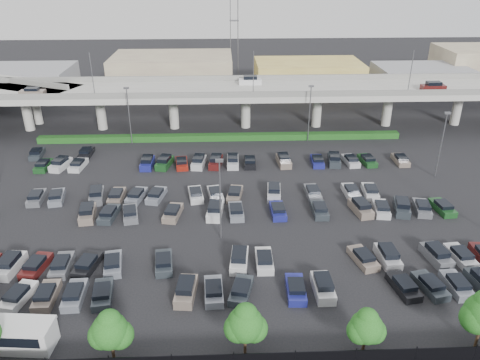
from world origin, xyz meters
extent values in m
plane|color=black|center=(0.00, 0.00, 0.00)|extent=(280.00, 280.00, 0.00)
cube|color=#999890|center=(0.00, 32.00, 7.25)|extent=(150.00, 13.00, 1.10)
cube|color=slate|center=(0.00, 25.75, 8.30)|extent=(150.00, 0.50, 1.00)
cube|color=slate|center=(0.00, 38.25, 8.30)|extent=(150.00, 0.50, 1.00)
cylinder|color=#999890|center=(-37.00, 32.00, 3.35)|extent=(1.80, 1.80, 6.70)
cube|color=slate|center=(-37.00, 32.00, 6.50)|extent=(2.60, 9.75, 0.50)
cylinder|color=#999890|center=(-23.00, 32.00, 3.35)|extent=(1.80, 1.80, 6.70)
cube|color=slate|center=(-23.00, 32.00, 6.50)|extent=(2.60, 9.75, 0.50)
cylinder|color=#999890|center=(-9.00, 32.00, 3.35)|extent=(1.80, 1.80, 6.70)
cube|color=slate|center=(-9.00, 32.00, 6.50)|extent=(2.60, 9.75, 0.50)
cylinder|color=#999890|center=(5.00, 32.00, 3.35)|extent=(1.80, 1.80, 6.70)
cube|color=slate|center=(5.00, 32.00, 6.50)|extent=(2.60, 9.75, 0.50)
cylinder|color=#999890|center=(19.00, 32.00, 3.35)|extent=(1.80, 1.80, 6.70)
cube|color=slate|center=(19.00, 32.00, 6.50)|extent=(2.60, 9.75, 0.50)
cylinder|color=#999890|center=(33.00, 32.00, 3.35)|extent=(1.80, 1.80, 6.70)
cube|color=slate|center=(33.00, 32.00, 6.50)|extent=(2.60, 9.75, 0.50)
cylinder|color=#999890|center=(47.00, 32.00, 3.35)|extent=(1.80, 1.80, 6.70)
cube|color=slate|center=(47.00, 32.00, 6.50)|extent=(2.60, 9.75, 0.50)
cube|color=#796A5F|center=(-34.00, 29.00, 8.21)|extent=(4.40, 1.82, 0.82)
cube|color=black|center=(-34.00, 29.00, 8.84)|extent=(2.30, 1.60, 0.50)
cube|color=silver|center=(6.00, 35.00, 8.32)|extent=(4.40, 1.82, 1.05)
cube|color=black|center=(6.00, 35.00, 9.14)|extent=(2.60, 1.60, 0.65)
cube|color=#4A1413|center=(40.00, 29.00, 8.32)|extent=(4.40, 1.82, 1.05)
cube|color=black|center=(40.00, 29.00, 9.14)|extent=(2.60, 1.60, 0.65)
cylinder|color=#525257|center=(-22.00, 25.90, 11.80)|extent=(0.14, 0.14, 8.00)
cylinder|color=#525257|center=(6.00, 25.90, 11.80)|extent=(0.14, 0.14, 8.00)
cylinder|color=#525257|center=(34.00, 25.90, 11.80)|extent=(0.14, 0.14, 8.00)
cylinder|color=#999890|center=(-36.59, 35.82, 3.35)|extent=(1.60, 1.60, 6.70)
cube|color=#123E14|center=(0.00, 25.00, 0.55)|extent=(66.00, 1.60, 1.10)
cylinder|color=black|center=(6.00, -28.00, 1.00)|extent=(0.10, 0.10, 2.00)
cylinder|color=black|center=(11.00, -28.00, 1.00)|extent=(0.10, 0.10, 2.00)
cylinder|color=black|center=(16.00, -28.00, 1.00)|extent=(0.10, 0.10, 2.00)
cylinder|color=black|center=(21.00, -28.00, 1.00)|extent=(0.10, 0.10, 2.00)
cylinder|color=#332316|center=(-9.00, -26.67, 0.98)|extent=(0.26, 0.26, 1.96)
sphere|color=#174813|center=(-9.00, -26.67, 3.37)|extent=(3.04, 3.04, 3.04)
sphere|color=#174813|center=(-8.29, -26.57, 2.82)|extent=(2.39, 2.39, 2.39)
sphere|color=#174813|center=(-9.60, -26.75, 3.04)|extent=(2.39, 2.39, 2.39)
sphere|color=#174813|center=(-8.96, -26.55, 4.24)|extent=(2.06, 2.06, 2.06)
cylinder|color=#332316|center=(2.00, -26.39, 0.99)|extent=(0.26, 0.26, 1.97)
sphere|color=#174813|center=(2.00, -26.39, 3.39)|extent=(3.07, 3.07, 3.07)
sphere|color=#174813|center=(2.71, -26.29, 2.85)|extent=(2.41, 2.41, 2.41)
sphere|color=#174813|center=(1.40, -26.47, 3.07)|extent=(2.41, 2.41, 2.41)
sphere|color=#174813|center=(2.04, -26.27, 4.27)|extent=(2.08, 2.08, 2.08)
cylinder|color=#332316|center=(12.00, -26.82, 0.90)|extent=(0.26, 0.26, 1.80)
sphere|color=#174813|center=(12.00, -26.82, 3.09)|extent=(2.79, 2.79, 2.79)
sphere|color=#174813|center=(12.65, -26.72, 2.59)|extent=(2.19, 2.19, 2.19)
sphere|color=#174813|center=(11.45, -26.90, 2.79)|extent=(2.19, 2.19, 2.19)
sphere|color=#174813|center=(12.04, -26.70, 3.89)|extent=(1.89, 1.89, 1.89)
cylinder|color=#332316|center=(22.00, -26.38, 1.10)|extent=(0.26, 0.26, 2.21)
sphere|color=#174813|center=(21.33, -26.46, 3.43)|extent=(2.70, 2.70, 2.70)
cube|color=silver|center=(-18.30, -24.56, 1.11)|extent=(7.82, 3.21, 2.22)
cube|color=black|center=(-18.30, -24.56, 1.64)|extent=(6.77, 3.18, 1.01)
cube|color=silver|center=(-18.30, -24.56, 2.35)|extent=(7.93, 3.33, 0.26)
cube|color=silver|center=(-20.00, -18.50, 0.41)|extent=(2.76, 4.70, 0.82)
cube|color=black|center=(-20.00, -18.69, 1.04)|extent=(2.08, 2.60, 0.50)
cube|color=#796A5F|center=(-17.25, -18.50, 0.41)|extent=(1.92, 4.44, 0.82)
cube|color=black|center=(-17.25, -18.70, 1.04)|extent=(1.66, 2.34, 0.50)
cube|color=slate|center=(-14.50, -18.50, 0.41)|extent=(1.99, 4.47, 0.82)
cube|color=black|center=(-14.50, -18.70, 1.04)|extent=(1.69, 2.36, 0.50)
cube|color=#2A3036|center=(-11.75, -18.50, 0.41)|extent=(2.37, 4.60, 0.82)
cube|color=black|center=(-11.75, -18.70, 1.04)|extent=(1.88, 2.49, 0.50)
cube|color=#796A5F|center=(-3.50, -18.50, 0.53)|extent=(2.25, 4.56, 1.05)
cube|color=black|center=(-3.50, -18.50, 1.34)|extent=(1.85, 2.75, 0.65)
cube|color=slate|center=(-0.75, -18.50, 0.41)|extent=(2.04, 4.49, 0.82)
cube|color=black|center=(-0.75, -18.70, 1.04)|extent=(1.72, 2.38, 0.50)
cube|color=#2A3036|center=(2.00, -18.50, 0.41)|extent=(2.83, 4.71, 0.82)
cube|color=black|center=(2.00, -18.69, 1.04)|extent=(2.11, 2.62, 0.50)
cube|color=navy|center=(7.50, -18.50, 0.41)|extent=(2.00, 4.47, 0.82)
cube|color=black|center=(7.50, -18.70, 1.04)|extent=(1.69, 2.36, 0.50)
cube|color=silver|center=(10.25, -18.50, 0.53)|extent=(1.88, 4.43, 1.05)
cube|color=black|center=(10.25, -18.50, 1.34)|extent=(1.64, 2.62, 0.65)
cube|color=black|center=(18.50, -18.50, 0.41)|extent=(2.54, 4.64, 0.82)
cube|color=black|center=(18.50, -18.70, 1.04)|extent=(1.97, 2.54, 0.50)
cube|color=#2A3036|center=(21.25, -18.50, 0.41)|extent=(2.71, 4.69, 0.82)
cube|color=black|center=(21.25, -18.70, 1.04)|extent=(2.05, 2.59, 0.50)
cube|color=slate|center=(24.00, -18.50, 0.41)|extent=(2.03, 4.48, 0.82)
cube|color=black|center=(24.00, -18.70, 1.04)|extent=(1.71, 2.38, 0.50)
cube|color=silver|center=(-22.75, -13.50, 0.53)|extent=(2.31, 4.58, 1.05)
cube|color=black|center=(-22.75, -13.50, 1.34)|extent=(1.89, 2.77, 0.65)
cube|color=#4A1413|center=(-20.00, -13.50, 0.41)|extent=(2.50, 4.63, 0.82)
cube|color=black|center=(-20.00, -13.70, 1.04)|extent=(1.95, 2.53, 0.50)
cube|color=#595B61|center=(-17.25, -13.50, 0.41)|extent=(1.98, 4.46, 0.82)
cube|color=black|center=(-17.25, -13.70, 1.04)|extent=(1.69, 2.36, 0.50)
cube|color=black|center=(-14.50, -13.50, 0.41)|extent=(2.65, 4.67, 0.82)
cube|color=black|center=(-14.50, -13.70, 1.04)|extent=(2.02, 2.57, 0.50)
cube|color=slate|center=(-11.75, -13.50, 0.41)|extent=(2.53, 4.64, 0.82)
cube|color=black|center=(-11.75, -13.70, 1.04)|extent=(1.96, 2.54, 0.50)
cube|color=#2A3036|center=(-6.25, -13.50, 0.41)|extent=(2.31, 4.58, 0.82)
cube|color=black|center=(-6.25, -13.70, 1.04)|extent=(1.86, 2.47, 0.50)
cube|color=silver|center=(2.00, -13.50, 0.53)|extent=(2.28, 4.57, 1.05)
cube|color=black|center=(2.00, -13.50, 1.34)|extent=(1.87, 2.76, 0.65)
cube|color=silver|center=(4.75, -13.50, 0.41)|extent=(1.84, 4.41, 0.82)
cube|color=black|center=(4.75, -13.70, 1.04)|extent=(1.61, 2.31, 0.50)
cube|color=#796A5F|center=(15.75, -13.50, 0.41)|extent=(2.79, 4.70, 0.82)
cube|color=black|center=(15.75, -13.69, 1.04)|extent=(2.09, 2.61, 0.50)
cube|color=silver|center=(18.50, -13.50, 0.53)|extent=(1.97, 4.46, 1.05)
cube|color=black|center=(18.50, -13.50, 1.34)|extent=(1.69, 2.65, 0.65)
cube|color=#595B61|center=(24.00, -13.50, 0.53)|extent=(2.46, 4.62, 1.05)
cube|color=black|center=(24.00, -13.50, 1.34)|extent=(1.97, 2.81, 0.65)
cube|color=silver|center=(26.75, -13.50, 0.41)|extent=(2.27, 4.57, 0.82)
cube|color=black|center=(26.75, -13.70, 1.04)|extent=(1.83, 2.45, 0.50)
cube|color=#796A5F|center=(-17.25, -2.50, 0.53)|extent=(2.38, 4.60, 1.05)
cube|color=black|center=(-17.25, -2.50, 1.34)|extent=(1.93, 2.79, 0.65)
cube|color=#2A3036|center=(-14.50, -2.50, 0.41)|extent=(2.32, 4.58, 0.82)
cube|color=black|center=(-14.50, -2.70, 1.04)|extent=(1.86, 2.47, 0.50)
cube|color=#595B61|center=(-11.75, -2.50, 0.41)|extent=(2.66, 4.67, 0.82)
cube|color=black|center=(-11.75, -2.70, 1.04)|extent=(2.03, 2.57, 0.50)
cube|color=#796A5F|center=(-6.25, -2.50, 0.41)|extent=(2.53, 4.64, 0.82)
cube|color=black|center=(-6.25, -2.70, 1.04)|extent=(1.96, 2.54, 0.50)
cube|color=silver|center=(-0.75, -2.50, 0.53)|extent=(2.30, 4.58, 1.05)
cube|color=black|center=(-0.75, -2.50, 1.34)|extent=(1.88, 2.76, 0.65)
cube|color=slate|center=(2.00, -2.50, 0.41)|extent=(2.03, 4.48, 0.82)
cube|color=black|center=(2.00, -2.70, 1.04)|extent=(1.71, 2.37, 0.50)
cube|color=navy|center=(7.50, -2.50, 0.41)|extent=(1.95, 4.45, 0.82)
cube|color=black|center=(7.50, -2.70, 1.04)|extent=(1.67, 2.35, 0.50)
cube|color=#2A3036|center=(13.00, -2.50, 0.41)|extent=(1.86, 4.42, 0.82)
cube|color=black|center=(13.00, -2.70, 1.04)|extent=(1.62, 2.32, 0.50)
cube|color=#796A5F|center=(18.50, -2.50, 0.53)|extent=(2.55, 4.65, 1.05)
cube|color=black|center=(18.50, -2.50, 1.34)|extent=(2.02, 2.84, 0.65)
cube|color=silver|center=(21.25, -2.50, 0.41)|extent=(2.40, 4.61, 0.82)
cube|color=black|center=(21.25, -2.70, 1.04)|extent=(1.90, 2.50, 0.50)
cube|color=#2A3036|center=(24.00, -2.50, 0.53)|extent=(2.79, 4.70, 1.05)
cube|color=black|center=(24.00, -2.50, 1.34)|extent=(2.16, 2.90, 0.65)
cube|color=#595B61|center=(26.75, -2.50, 0.41)|extent=(2.59, 4.66, 0.82)
cube|color=black|center=(26.75, -2.70, 1.04)|extent=(1.99, 2.55, 0.50)
cube|color=#19471E|center=(29.50, -2.50, 0.41)|extent=(2.27, 4.57, 0.82)
cube|color=black|center=(29.50, -2.70, 1.04)|extent=(1.84, 2.46, 0.50)
cube|color=#595B61|center=(-25.50, 2.50, 0.41)|extent=(2.16, 4.53, 0.82)
cube|color=black|center=(-25.50, 2.30, 1.04)|extent=(1.78, 2.42, 0.50)
cube|color=slate|center=(-22.75, 2.50, 0.41)|extent=(2.55, 4.65, 0.82)
cube|color=black|center=(-22.75, 2.30, 1.04)|extent=(1.97, 2.54, 0.50)
cube|color=#595B61|center=(-17.25, 2.50, 0.53)|extent=(2.48, 4.63, 1.05)
cube|color=black|center=(-17.25, 2.50, 1.34)|extent=(1.98, 2.82, 0.65)
cube|color=#796A5F|center=(-14.50, 2.50, 0.41)|extent=(1.92, 4.44, 0.82)
cube|color=black|center=(-14.50, 2.30, 1.04)|extent=(1.66, 2.34, 0.50)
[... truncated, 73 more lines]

